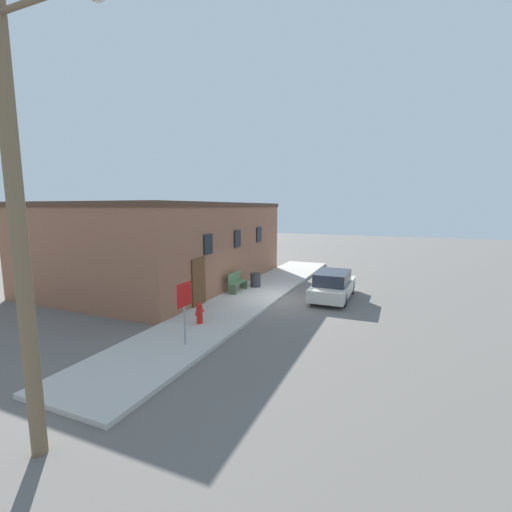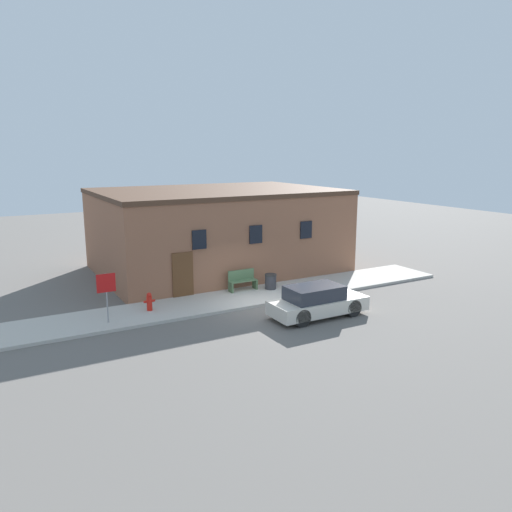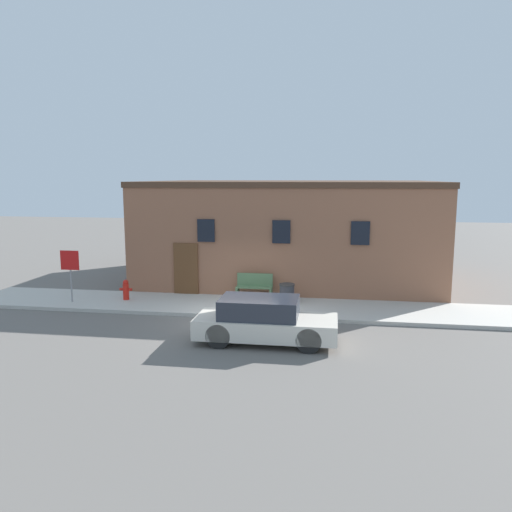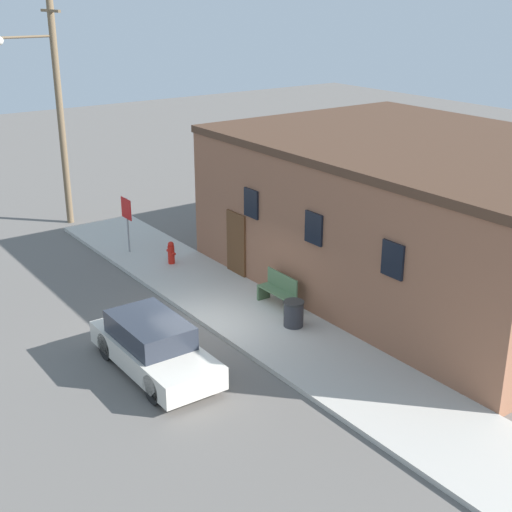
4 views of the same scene
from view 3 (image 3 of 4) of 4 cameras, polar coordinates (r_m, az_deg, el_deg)
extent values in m
plane|color=#66605B|center=(17.22, -1.84, -7.22)|extent=(80.00, 80.00, 0.00)
cube|color=#BCB7AD|center=(18.57, -1.02, -5.80)|extent=(21.20, 2.88, 0.13)
cube|color=#8E5B42|center=(23.92, 4.05, 2.70)|extent=(12.84, 9.13, 4.39)
cube|color=#4C3323|center=(23.78, 4.11, 8.26)|extent=(12.94, 9.23, 0.24)
cube|color=black|center=(19.84, -5.73, 2.91)|extent=(0.70, 0.08, 0.90)
cube|color=black|center=(19.31, 2.92, 2.78)|extent=(0.70, 0.08, 0.90)
cube|color=black|center=(19.24, 11.83, 2.58)|extent=(0.70, 0.08, 0.90)
cube|color=brown|center=(20.31, -8.00, -1.61)|extent=(1.00, 0.08, 2.20)
cylinder|color=red|center=(19.92, -14.64, -3.96)|extent=(0.23, 0.23, 0.62)
sphere|color=red|center=(19.85, -14.68, -2.93)|extent=(0.21, 0.21, 0.21)
cylinder|color=red|center=(19.97, -15.12, -3.67)|extent=(0.13, 0.10, 0.10)
cylinder|color=red|center=(19.83, -14.18, -3.72)|extent=(0.13, 0.10, 0.10)
cylinder|color=gray|center=(20.04, -20.40, -2.19)|extent=(0.06, 0.06, 1.97)
cube|color=red|center=(19.91, -20.52, -0.46)|extent=(0.73, 0.02, 0.73)
cube|color=#4C6B47|center=(19.45, -2.13, -4.23)|extent=(0.08, 0.44, 0.45)
cube|color=#4C6B47|center=(19.25, 1.73, -4.37)|extent=(0.08, 0.44, 0.45)
cube|color=#4C6B47|center=(19.29, -0.21, -3.59)|extent=(1.40, 0.44, 0.04)
cube|color=#4C6B47|center=(19.42, -0.12, -2.70)|extent=(1.40, 0.04, 0.49)
cylinder|color=#333338|center=(18.77, 3.55, -4.39)|extent=(0.55, 0.55, 0.68)
cylinder|color=#2D2D2D|center=(18.69, 3.56, -3.29)|extent=(0.58, 0.58, 0.06)
cylinder|color=black|center=(15.38, 6.31, -7.89)|extent=(0.71, 0.20, 0.71)
cylinder|color=black|center=(14.02, 6.04, -9.58)|extent=(0.71, 0.20, 0.71)
cylinder|color=black|center=(15.69, -3.15, -7.51)|extent=(0.71, 0.20, 0.71)
cylinder|color=black|center=(14.36, -4.35, -9.10)|extent=(0.71, 0.20, 0.71)
cube|color=beige|center=(14.77, 1.17, -8.05)|extent=(4.13, 1.63, 0.57)
cube|color=#282D38|center=(14.64, 0.38, -5.89)|extent=(2.27, 1.43, 0.57)
camera|label=1|loc=(21.35, -50.04, 4.66)|focal=24.00mm
camera|label=2|loc=(14.04, -90.58, 7.87)|focal=35.00mm
camera|label=4|loc=(14.69, 71.97, 19.19)|focal=50.00mm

